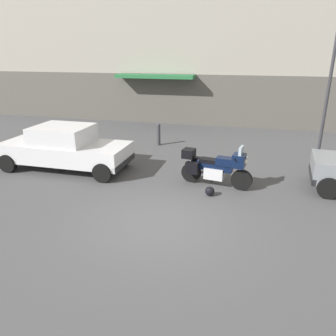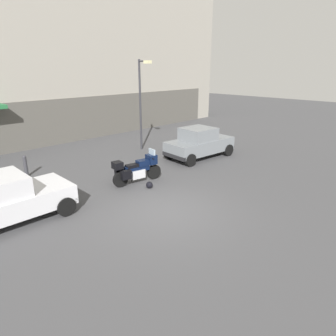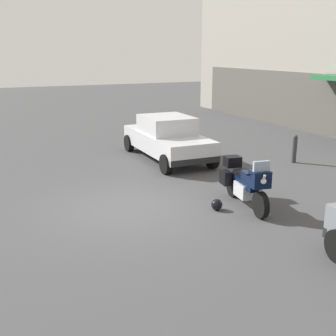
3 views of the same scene
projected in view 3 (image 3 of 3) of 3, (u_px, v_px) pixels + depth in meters
The scene contains 5 objects.
ground_plane at pixel (130, 208), 10.87m from camera, with size 80.00×80.00×0.00m, color #424244.
motorcycle at pixel (246, 182), 10.87m from camera, with size 2.25×0.93×1.36m.
helmet at pixel (217, 205), 10.70m from camera, with size 0.28×0.28×0.28m, color black.
car_sedan_far at pixel (167, 138), 15.61m from camera, with size 4.59×1.94×1.56m.
bollard_curbside at pixel (295, 148), 15.15m from camera, with size 0.16×0.16×0.99m.
Camera 3 is at (9.71, -3.38, 3.81)m, focal length 46.36 mm.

